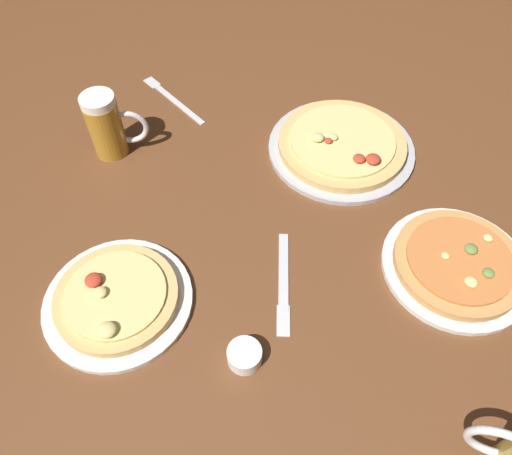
{
  "coord_description": "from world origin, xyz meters",
  "views": [
    {
      "loc": [
        0.02,
        -0.58,
        0.79
      ],
      "look_at": [
        0.0,
        0.0,
        0.02
      ],
      "focal_mm": 34.68,
      "sensor_mm": 36.0,
      "label": 1
    }
  ],
  "objects_px": {
    "ramekin_sauce": "(245,356)",
    "beer_mug_amber": "(107,126)",
    "pizza_plate_side": "(117,299)",
    "pizza_plate_far": "(342,145)",
    "knife_right": "(283,282)",
    "fork_left": "(172,98)",
    "pizza_plate_near": "(457,264)"
  },
  "relations": [
    {
      "from": "pizza_plate_far",
      "to": "pizza_plate_side",
      "type": "xyz_separation_m",
      "value": [
        -0.43,
        -0.41,
        -0.0
      ]
    },
    {
      "from": "pizza_plate_far",
      "to": "knife_right",
      "type": "relative_size",
      "value": 1.51
    },
    {
      "from": "pizza_plate_side",
      "to": "knife_right",
      "type": "xyz_separation_m",
      "value": [
        0.3,
        0.05,
        -0.01
      ]
    },
    {
      "from": "pizza_plate_far",
      "to": "knife_right",
      "type": "bearing_deg",
      "value": -110.17
    },
    {
      "from": "pizza_plate_far",
      "to": "beer_mug_amber",
      "type": "xyz_separation_m",
      "value": [
        -0.51,
        -0.02,
        0.06
      ]
    },
    {
      "from": "pizza_plate_side",
      "to": "ramekin_sauce",
      "type": "xyz_separation_m",
      "value": [
        0.23,
        -0.1,
        -0.0
      ]
    },
    {
      "from": "pizza_plate_near",
      "to": "ramekin_sauce",
      "type": "xyz_separation_m",
      "value": [
        -0.39,
        -0.19,
        -0.0
      ]
    },
    {
      "from": "pizza_plate_far",
      "to": "beer_mug_amber",
      "type": "relative_size",
      "value": 2.19
    },
    {
      "from": "pizza_plate_near",
      "to": "fork_left",
      "type": "xyz_separation_m",
      "value": [
        -0.6,
        0.48,
        -0.01
      ]
    },
    {
      "from": "ramekin_sauce",
      "to": "beer_mug_amber",
      "type": "bearing_deg",
      "value": 123.37
    },
    {
      "from": "ramekin_sauce",
      "to": "knife_right",
      "type": "height_order",
      "value": "ramekin_sauce"
    },
    {
      "from": "pizza_plate_near",
      "to": "pizza_plate_side",
      "type": "xyz_separation_m",
      "value": [
        -0.62,
        -0.1,
        -0.0
      ]
    },
    {
      "from": "pizza_plate_far",
      "to": "knife_right",
      "type": "distance_m",
      "value": 0.38
    },
    {
      "from": "knife_right",
      "to": "pizza_plate_side",
      "type": "bearing_deg",
      "value": -169.89
    },
    {
      "from": "pizza_plate_side",
      "to": "ramekin_sauce",
      "type": "bearing_deg",
      "value": -22.65
    },
    {
      "from": "ramekin_sauce",
      "to": "knife_right",
      "type": "relative_size",
      "value": 0.27
    },
    {
      "from": "pizza_plate_side",
      "to": "knife_right",
      "type": "height_order",
      "value": "pizza_plate_side"
    },
    {
      "from": "pizza_plate_side",
      "to": "fork_left",
      "type": "height_order",
      "value": "pizza_plate_side"
    },
    {
      "from": "ramekin_sauce",
      "to": "fork_left",
      "type": "bearing_deg",
      "value": 107.7
    },
    {
      "from": "knife_right",
      "to": "pizza_plate_far",
      "type": "bearing_deg",
      "value": 69.83
    },
    {
      "from": "ramekin_sauce",
      "to": "fork_left",
      "type": "distance_m",
      "value": 0.7
    },
    {
      "from": "fork_left",
      "to": "pizza_plate_near",
      "type": "bearing_deg",
      "value": -38.44
    },
    {
      "from": "beer_mug_amber",
      "to": "fork_left",
      "type": "height_order",
      "value": "beer_mug_amber"
    },
    {
      "from": "beer_mug_amber",
      "to": "ramekin_sauce",
      "type": "bearing_deg",
      "value": -56.63
    },
    {
      "from": "pizza_plate_far",
      "to": "pizza_plate_side",
      "type": "relative_size",
      "value": 1.24
    },
    {
      "from": "pizza_plate_far",
      "to": "fork_left",
      "type": "bearing_deg",
      "value": 157.66
    },
    {
      "from": "pizza_plate_far",
      "to": "beer_mug_amber",
      "type": "distance_m",
      "value": 0.52
    },
    {
      "from": "pizza_plate_far",
      "to": "pizza_plate_side",
      "type": "bearing_deg",
      "value": -136.37
    },
    {
      "from": "beer_mug_amber",
      "to": "knife_right",
      "type": "relative_size",
      "value": 0.69
    },
    {
      "from": "ramekin_sauce",
      "to": "pizza_plate_near",
      "type": "bearing_deg",
      "value": 26.38
    },
    {
      "from": "pizza_plate_near",
      "to": "beer_mug_amber",
      "type": "xyz_separation_m",
      "value": [
        -0.71,
        0.29,
        0.06
      ]
    },
    {
      "from": "knife_right",
      "to": "fork_left",
      "type": "bearing_deg",
      "value": 118.12
    }
  ]
}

